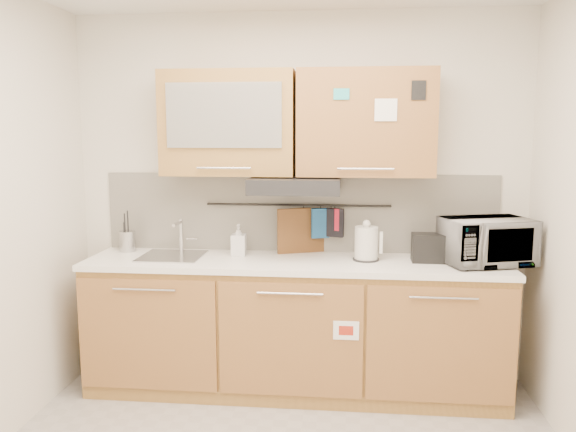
# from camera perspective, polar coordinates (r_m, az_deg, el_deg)

# --- Properties ---
(wall_back) EXTENTS (3.20, 0.00, 3.20)m
(wall_back) POSITION_cam_1_polar(r_m,az_deg,el_deg) (4.03, 1.06, 1.77)
(wall_back) COLOR silver
(wall_back) RESTS_ON ground
(base_cabinet) EXTENTS (2.80, 0.64, 0.88)m
(base_cabinet) POSITION_cam_1_polar(r_m,az_deg,el_deg) (3.94, 0.66, -11.80)
(base_cabinet) COLOR #B0843E
(base_cabinet) RESTS_ON floor
(countertop) EXTENTS (2.82, 0.62, 0.04)m
(countertop) POSITION_cam_1_polar(r_m,az_deg,el_deg) (3.79, 0.67, -4.78)
(countertop) COLOR white
(countertop) RESTS_ON base_cabinet
(backsplash) EXTENTS (2.80, 0.02, 0.56)m
(backsplash) POSITION_cam_1_polar(r_m,az_deg,el_deg) (4.03, 1.05, 0.34)
(backsplash) COLOR silver
(backsplash) RESTS_ON countertop
(upper_cabinets) EXTENTS (1.82, 0.37, 0.70)m
(upper_cabinets) POSITION_cam_1_polar(r_m,az_deg,el_deg) (3.83, 0.80, 9.39)
(upper_cabinets) COLOR #B0843E
(upper_cabinets) RESTS_ON wall_back
(range_hood) EXTENTS (0.60, 0.46, 0.10)m
(range_hood) POSITION_cam_1_polar(r_m,az_deg,el_deg) (3.77, 0.76, 3.16)
(range_hood) COLOR black
(range_hood) RESTS_ON upper_cabinets
(sink) EXTENTS (0.42, 0.40, 0.26)m
(sink) POSITION_cam_1_polar(r_m,az_deg,el_deg) (3.97, -11.65, -4.00)
(sink) COLOR silver
(sink) RESTS_ON countertop
(utensil_rail) EXTENTS (1.30, 0.02, 0.02)m
(utensil_rail) POSITION_cam_1_polar(r_m,az_deg,el_deg) (3.98, 1.00, 1.12)
(utensil_rail) COLOR black
(utensil_rail) RESTS_ON backsplash
(utensil_crock) EXTENTS (0.15, 0.15, 0.29)m
(utensil_crock) POSITION_cam_1_polar(r_m,az_deg,el_deg) (4.21, -15.99, -2.44)
(utensil_crock) COLOR #A9A9AD
(utensil_crock) RESTS_ON countertop
(kettle) EXTENTS (0.20, 0.18, 0.27)m
(kettle) POSITION_cam_1_polar(r_m,az_deg,el_deg) (3.79, 7.97, -2.86)
(kettle) COLOR silver
(kettle) RESTS_ON countertop
(toaster) EXTENTS (0.25, 0.15, 0.19)m
(toaster) POSITION_cam_1_polar(r_m,az_deg,el_deg) (3.83, 14.30, -3.12)
(toaster) COLOR black
(toaster) RESTS_ON countertop
(microwave) EXTENTS (0.63, 0.51, 0.30)m
(microwave) POSITION_cam_1_polar(r_m,az_deg,el_deg) (3.86, 19.53, -2.46)
(microwave) COLOR #999999
(microwave) RESTS_ON countertop
(soap_bottle) EXTENTS (0.10, 0.11, 0.22)m
(soap_bottle) POSITION_cam_1_polar(r_m,az_deg,el_deg) (3.92, -5.05, -2.44)
(soap_bottle) COLOR #999999
(soap_bottle) RESTS_ON countertop
(cutting_board) EXTENTS (0.36, 0.17, 0.47)m
(cutting_board) POSITION_cam_1_polar(r_m,az_deg,el_deg) (4.01, 1.57, -2.53)
(cutting_board) COLOR brown
(cutting_board) RESTS_ON utensil_rail
(oven_mitt) EXTENTS (0.13, 0.07, 0.21)m
(oven_mitt) POSITION_cam_1_polar(r_m,az_deg,el_deg) (3.98, 3.31, -0.73)
(oven_mitt) COLOR navy
(oven_mitt) RESTS_ON utensil_rail
(dark_pouch) EXTENTS (0.13, 0.07, 0.20)m
(dark_pouch) POSITION_cam_1_polar(r_m,az_deg,el_deg) (3.97, 4.76, -0.68)
(dark_pouch) COLOR black
(dark_pouch) RESTS_ON utensil_rail
(pot_holder) EXTENTS (0.13, 0.06, 0.15)m
(pot_holder) POSITION_cam_1_polar(r_m,az_deg,el_deg) (3.97, 4.38, -0.35)
(pot_holder) COLOR #B4182C
(pot_holder) RESTS_ON utensil_rail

